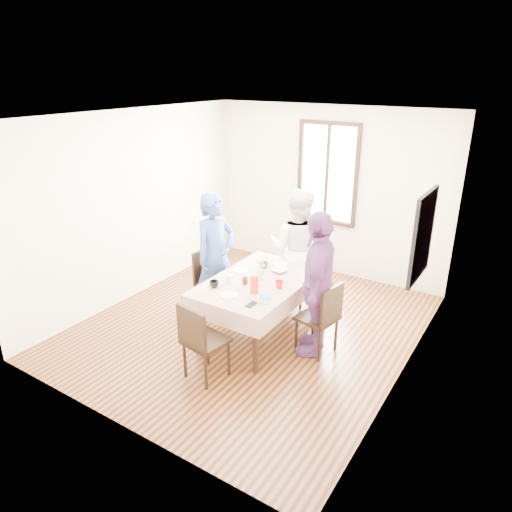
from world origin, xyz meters
name	(u,v)px	position (x,y,z in m)	size (l,w,h in m)	color
ground	(251,325)	(0.00, 0.00, 0.00)	(4.50, 4.50, 0.00)	black
back_wall	(327,192)	(0.00, 2.25, 1.35)	(4.00, 4.00, 0.00)	beige
right_wall	(415,263)	(2.00, 0.00, 1.35)	(4.50, 4.50, 0.00)	beige
window_frame	(328,174)	(0.00, 2.23, 1.65)	(1.02, 0.06, 1.62)	black
window_pane	(328,174)	(0.00, 2.24, 1.65)	(0.90, 0.02, 1.50)	white
art_poster	(423,236)	(1.98, 0.30, 1.55)	(0.04, 0.76, 0.96)	red
dining_table	(258,308)	(0.19, -0.13, 0.38)	(0.96, 1.54, 0.75)	black
tablecloth	(258,281)	(0.19, -0.13, 0.76)	(1.08, 1.66, 0.01)	#4F0D03
chair_left	(215,284)	(-0.61, 0.02, 0.46)	(0.42, 0.42, 0.91)	black
chair_right	(317,317)	(0.99, -0.08, 0.46)	(0.42, 0.42, 0.91)	black
chair_far	(297,273)	(0.19, 0.93, 0.46)	(0.42, 0.42, 0.91)	black
chair_near	(206,340)	(0.19, -1.19, 0.46)	(0.42, 0.42, 0.91)	black
person_left	(215,256)	(-0.58, 0.02, 0.86)	(0.63, 0.41, 1.72)	#31498A
person_far	(298,248)	(0.19, 0.91, 0.85)	(0.83, 0.65, 1.70)	white
person_right	(317,284)	(0.97, -0.08, 0.88)	(1.03, 0.43, 1.76)	#6A3672
mug_black	(214,284)	(-0.14, -0.59, 0.81)	(0.11, 0.11, 0.09)	black
mug_flag	(279,284)	(0.52, -0.19, 0.81)	(0.10, 0.10, 0.10)	red
mug_green	(264,265)	(0.06, 0.23, 0.80)	(0.11, 0.11, 0.08)	#0C7226
serving_bowl	(279,270)	(0.29, 0.23, 0.79)	(0.20, 0.20, 0.05)	white
juice_carton	(254,285)	(0.34, -0.45, 0.87)	(0.07, 0.07, 0.21)	red
butter_tub	(265,300)	(0.57, -0.58, 0.79)	(0.13, 0.13, 0.06)	white
jam_jar	(245,281)	(0.12, -0.31, 0.81)	(0.06, 0.06, 0.09)	black
drinking_glass	(229,279)	(-0.06, -0.39, 0.81)	(0.07, 0.07, 0.11)	silver
smartphone	(251,304)	(0.48, -0.72, 0.77)	(0.08, 0.16, 0.01)	black
flower_vase	(261,275)	(0.21, -0.09, 0.83)	(0.07, 0.07, 0.13)	silver
plate_left	(241,271)	(-0.14, -0.01, 0.77)	(0.20, 0.20, 0.01)	white
plate_far	(280,264)	(0.17, 0.46, 0.77)	(0.20, 0.20, 0.01)	white
plate_near	(229,295)	(0.13, -0.67, 0.77)	(0.20, 0.20, 0.01)	white
butter_lid	(265,297)	(0.57, -0.58, 0.83)	(0.12, 0.12, 0.01)	blue
flower_bunch	(261,266)	(0.21, -0.09, 0.95)	(0.09, 0.09, 0.10)	yellow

